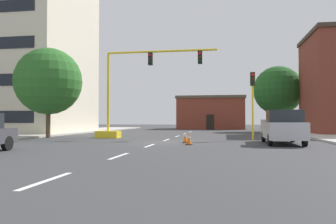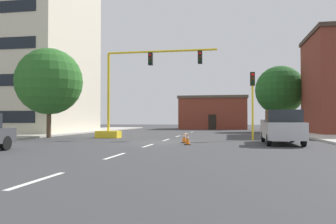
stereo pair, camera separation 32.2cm
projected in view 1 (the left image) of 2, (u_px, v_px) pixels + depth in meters
ground_plane at (160, 142)px, 21.82m from camera, size 160.00×160.00×0.00m
sidewalk_left at (36, 134)px, 31.95m from camera, size 6.00×56.00×0.14m
lane_stripe_seg_0 at (47, 181)px, 8.02m from camera, size 0.16×2.40×0.01m
lane_stripe_seg_1 at (119, 156)px, 13.44m from camera, size 0.16×2.40×0.01m
lane_stripe_seg_2 at (150, 146)px, 18.86m from camera, size 0.16×2.40×0.01m
lane_stripe_seg_3 at (167, 140)px, 24.28m from camera, size 0.16×2.40×0.01m
lane_stripe_seg_4 at (177, 136)px, 29.71m from camera, size 0.16×2.40×0.01m
lane_stripe_seg_5 at (185, 134)px, 35.13m from camera, size 0.16×2.40×0.01m
lane_stripe_seg_6 at (190, 132)px, 40.55m from camera, size 0.16×2.40×0.01m
building_tall_left at (21, 25)px, 38.01m from camera, size 13.88×13.09×24.10m
building_brick_center at (211, 113)px, 53.92m from camera, size 10.31×9.19×5.02m
traffic_signal_gantry at (123, 109)px, 26.80m from camera, size 9.48×1.20×6.83m
traffic_light_pole_right at (253, 90)px, 24.09m from camera, size 0.32×0.47×4.80m
tree_right_far at (278, 90)px, 40.84m from camera, size 5.82×5.82×7.88m
tree_left_near at (48, 81)px, 27.26m from camera, size 5.32×5.32×7.18m
pickup_truck_silver at (282, 128)px, 20.23m from camera, size 2.07×5.42×1.99m
traffic_cone_roadside_a at (189, 139)px, 19.48m from camera, size 0.36×0.36×0.66m
traffic_cone_roadside_b at (185, 138)px, 21.14m from camera, size 0.36×0.36×0.67m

